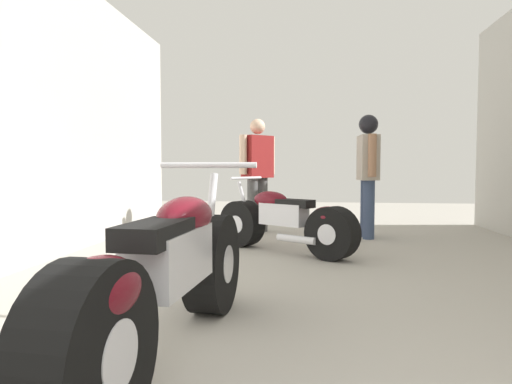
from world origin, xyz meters
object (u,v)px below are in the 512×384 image
object	(u,v)px
motorcycle_maroon_cruiser	(167,279)
mechanic_with_helmet	(368,164)
motorcycle_black_naked	(286,222)
mechanic_in_blue	(258,168)

from	to	relation	value
motorcycle_maroon_cruiser	mechanic_with_helmet	world-z (taller)	mechanic_with_helmet
motorcycle_black_naked	mechanic_in_blue	world-z (taller)	mechanic_in_blue
mechanic_with_helmet	motorcycle_black_naked	bearing A→B (deg)	-130.65
motorcycle_maroon_cruiser	mechanic_in_blue	size ratio (longest dim) A/B	1.28
mechanic_in_blue	mechanic_with_helmet	world-z (taller)	mechanic_in_blue
motorcycle_maroon_cruiser	mechanic_with_helmet	distance (m)	4.48
motorcycle_black_naked	mechanic_in_blue	distance (m)	1.81
mechanic_in_blue	motorcycle_maroon_cruiser	bearing A→B (deg)	-88.98
motorcycle_maroon_cruiser	motorcycle_black_naked	world-z (taller)	motorcycle_maroon_cruiser
motorcycle_black_naked	mechanic_with_helmet	bearing A→B (deg)	49.35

